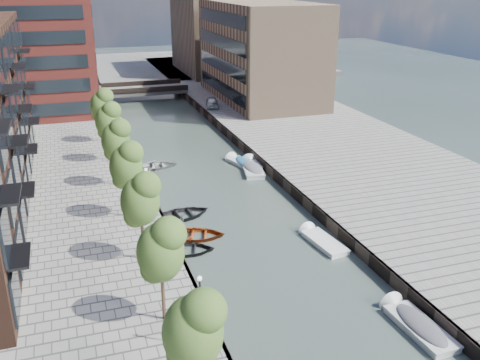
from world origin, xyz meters
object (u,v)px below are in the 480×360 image
tree_5 (108,119)px  motorboat_4 (252,168)px  tree_6 (102,104)px  motorboat_2 (320,240)px  bridge (144,90)px  tree_4 (116,138)px  car (212,102)px  tree_0 (193,328)px  tree_1 (160,248)px  tree_2 (140,198)px  sloop_2 (196,238)px  motorboat_1 (415,324)px  sloop_4 (182,217)px  motorboat_3 (242,163)px  sloop_3 (156,168)px  tree_3 (126,164)px  sloop_1 (185,252)px

tree_5 → motorboat_4: bearing=-18.2°
tree_6 → motorboat_4: size_ratio=1.07×
motorboat_2 → bridge: bearing=94.7°
bridge → tree_4: size_ratio=2.18×
car → motorboat_4: bearing=-83.4°
tree_0 → tree_1: bearing=90.0°
tree_2 → sloop_2: size_ratio=1.33×
bridge → car: car is taller
tree_1 → tree_6: 35.00m
motorboat_1 → sloop_4: bearing=116.5°
bridge → tree_4: (-8.50, -40.00, 3.92)m
tree_2 → motorboat_1: 17.94m
tree_0 → motorboat_3: tree_0 is taller
tree_4 → motorboat_1: 28.64m
sloop_2 → sloop_3: bearing=17.0°
tree_1 → tree_3: size_ratio=1.00×
tree_5 → motorboat_4: (13.46, -4.44, -5.09)m
tree_2 → motorboat_4: size_ratio=1.07×
tree_1 → motorboat_2: 15.72m
tree_4 → sloop_3: 9.21m
tree_4 → tree_5: bearing=90.0°
motorboat_2 → tree_2: bearing=-179.1°
sloop_4 → motorboat_2: (8.74, -7.37, 0.09)m
tree_2 → sloop_1: 6.40m
tree_6 → motorboat_3: (13.02, -9.60, -5.12)m
sloop_2 → sloop_3: size_ratio=1.00×
tree_0 → sloop_3: bearing=82.8°
tree_1 → motorboat_1: size_ratio=1.16×
sloop_3 → sloop_4: 12.59m
tree_1 → sloop_4: bearing=73.8°
tree_2 → motorboat_1: bearing=-38.9°
tree_2 → tree_3: same height
sloop_4 → motorboat_2: bearing=-140.8°
tree_2 → sloop_3: bearing=77.9°
sloop_1 → motorboat_4: motorboat_4 is taller
tree_3 → sloop_1: tree_3 is taller
tree_6 → sloop_4: size_ratio=1.25×
tree_5 → motorboat_1: (13.39, -31.79, -5.10)m
motorboat_3 → bridge: bearing=97.2°
sloop_4 → tree_2: bearing=140.2°
tree_6 → motorboat_2: tree_6 is taller
bridge → tree_5: size_ratio=2.18×
tree_1 → tree_2: same height
tree_3 → motorboat_4: 17.28m
motorboat_1 → tree_3: bearing=127.0°
tree_3 → tree_4: size_ratio=1.00×
bridge → sloop_4: 46.65m
sloop_1 → motorboat_4: (10.33, 14.84, 0.21)m
tree_2 → tree_4: bearing=90.0°
tree_0 → tree_6: size_ratio=1.00×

